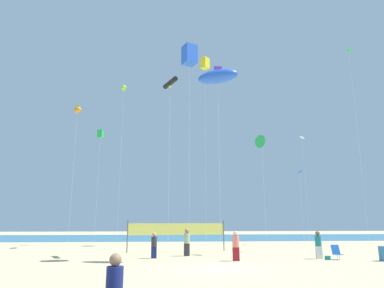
# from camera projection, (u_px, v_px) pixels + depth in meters

# --- Properties ---
(ground_plane) EXTENTS (120.00, 120.00, 0.00)m
(ground_plane) POSITION_uv_depth(u_px,v_px,m) (219.00, 268.00, 17.79)
(ground_plane) COLOR #D1BC89
(ocean_band) EXTENTS (120.00, 20.00, 0.01)m
(ocean_band) POSITION_uv_depth(u_px,v_px,m) (186.00, 237.00, 49.61)
(ocean_band) COLOR teal
(ocean_band) RESTS_ON ground
(beachgoer_sage_shirt) EXTENTS (0.42, 0.42, 1.85)m
(beachgoer_sage_shirt) POSITION_uv_depth(u_px,v_px,m) (187.00, 241.00, 24.14)
(beachgoer_sage_shirt) COLOR #2D2D33
(beachgoer_sage_shirt) RESTS_ON ground
(beachgoer_coral_shirt) EXTENTS (0.41, 0.41, 1.77)m
(beachgoer_coral_shirt) POSITION_uv_depth(u_px,v_px,m) (236.00, 245.00, 21.20)
(beachgoer_coral_shirt) COLOR maroon
(beachgoer_coral_shirt) RESTS_ON ground
(beachgoer_charcoal_shirt) EXTENTS (0.37, 0.37, 1.63)m
(beachgoer_charcoal_shirt) POSITION_uv_depth(u_px,v_px,m) (154.00, 244.00, 22.67)
(beachgoer_charcoal_shirt) COLOR navy
(beachgoer_charcoal_shirt) RESTS_ON ground
(beachgoer_teal_shirt) EXTENTS (0.39, 0.39, 1.73)m
(beachgoer_teal_shirt) POSITION_uv_depth(u_px,v_px,m) (318.00, 244.00, 22.32)
(beachgoer_teal_shirt) COLOR white
(beachgoer_teal_shirt) RESTS_ON ground
(folding_beach_chair) EXTENTS (0.52, 0.65, 0.89)m
(folding_beach_chair) POSITION_uv_depth(u_px,v_px,m) (337.00, 252.00, 21.89)
(folding_beach_chair) COLOR #1959B2
(folding_beach_chair) RESTS_ON ground
(trash_barrel) EXTENTS (0.55, 0.55, 0.87)m
(trash_barrel) POSITION_uv_depth(u_px,v_px,m) (384.00, 254.00, 21.08)
(trash_barrel) COLOR teal
(trash_barrel) RESTS_ON ground
(volleyball_net) EXTENTS (7.71, 1.17, 2.40)m
(volleyball_net) POSITION_uv_depth(u_px,v_px,m) (177.00, 230.00, 27.44)
(volleyball_net) COLOR #4C4C51
(volleyball_net) RESTS_ON ground
(beach_handbag) EXTENTS (0.31, 0.16, 0.25)m
(beach_handbag) POSITION_uv_depth(u_px,v_px,m) (328.00, 258.00, 21.56)
(beach_handbag) COLOR #19727A
(beach_handbag) RESTS_ON ground
(kite_blue_inflatable) EXTENTS (2.92, 1.58, 12.62)m
(kite_blue_inflatable) POSITION_uv_depth(u_px,v_px,m) (218.00, 77.00, 23.34)
(kite_blue_inflatable) COLOR silver
(kite_blue_inflatable) RESTS_ON ground
(kite_black_tube) EXTENTS (1.12, 1.87, 12.79)m
(kite_black_tube) POSITION_uv_depth(u_px,v_px,m) (170.00, 83.00, 26.28)
(kite_black_tube) COLOR silver
(kite_black_tube) RESTS_ON ground
(kite_white_diamond) EXTENTS (0.49, 0.50, 11.47)m
(kite_white_diamond) POSITION_uv_depth(u_px,v_px,m) (303.00, 140.00, 37.85)
(kite_white_diamond) COLOR silver
(kite_white_diamond) RESTS_ON ground
(kite_green_diamond) EXTENTS (0.64, 0.64, 17.53)m
(kite_green_diamond) POSITION_uv_depth(u_px,v_px,m) (350.00, 59.00, 30.98)
(kite_green_diamond) COLOR silver
(kite_green_diamond) RESTS_ON ground
(kite_blue_diamond) EXTENTS (0.73, 0.74, 7.43)m
(kite_blue_diamond) POSITION_uv_depth(u_px,v_px,m) (299.00, 172.00, 34.88)
(kite_blue_diamond) COLOR silver
(kite_blue_diamond) RESTS_ON ground
(kite_yellow_box) EXTENTS (1.05, 1.05, 19.73)m
(kite_yellow_box) POSITION_uv_depth(u_px,v_px,m) (205.00, 64.00, 37.77)
(kite_yellow_box) COLOR silver
(kite_yellow_box) RESTS_ON ground
(kite_green_box) EXTENTS (0.62, 0.62, 11.88)m
(kite_green_box) POSITION_uv_depth(u_px,v_px,m) (100.00, 134.00, 37.09)
(kite_green_box) COLOR silver
(kite_green_box) RESTS_ON ground
(kite_lime_inflatable) EXTENTS (0.77, 1.71, 15.67)m
(kite_lime_inflatable) POSITION_uv_depth(u_px,v_px,m) (124.00, 88.00, 34.41)
(kite_lime_inflatable) COLOR silver
(kite_lime_inflatable) RESTS_ON ground
(kite_green_delta) EXTENTS (0.93, 1.09, 8.86)m
(kite_green_delta) POSITION_uv_depth(u_px,v_px,m) (262.00, 142.00, 26.77)
(kite_green_delta) COLOR silver
(kite_green_delta) RESTS_ON ground
(kite_blue_box) EXTENTS (1.15, 1.15, 14.51)m
(kite_blue_box) POSITION_uv_depth(u_px,v_px,m) (189.00, 55.00, 24.46)
(kite_blue_box) COLOR silver
(kite_blue_box) RESTS_ON ground
(kite_orange_inflatable) EXTENTS (1.43, 2.10, 13.79)m
(kite_orange_inflatable) POSITION_uv_depth(u_px,v_px,m) (78.00, 110.00, 34.83)
(kite_orange_inflatable) COLOR silver
(kite_orange_inflatable) RESTS_ON ground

